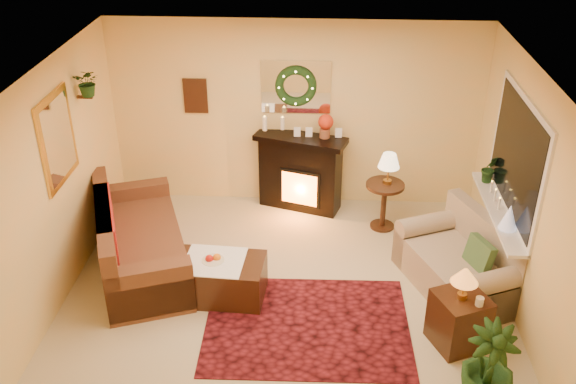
# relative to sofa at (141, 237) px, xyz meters

# --- Properties ---
(floor) EXTENTS (5.00, 5.00, 0.00)m
(floor) POSITION_rel_sofa_xyz_m (1.76, -0.46, -0.43)
(floor) COLOR beige
(floor) RESTS_ON ground
(ceiling) EXTENTS (5.00, 5.00, 0.00)m
(ceiling) POSITION_rel_sofa_xyz_m (1.76, -0.46, 2.17)
(ceiling) COLOR white
(ceiling) RESTS_ON ground
(wall_back) EXTENTS (5.00, 5.00, 0.00)m
(wall_back) POSITION_rel_sofa_xyz_m (1.76, 1.79, 0.87)
(wall_back) COLOR #EFD88C
(wall_back) RESTS_ON ground
(wall_front) EXTENTS (5.00, 5.00, 0.00)m
(wall_front) POSITION_rel_sofa_xyz_m (1.76, -2.71, 0.87)
(wall_front) COLOR #EFD88C
(wall_front) RESTS_ON ground
(wall_left) EXTENTS (4.50, 4.50, 0.00)m
(wall_left) POSITION_rel_sofa_xyz_m (-0.74, -0.46, 0.87)
(wall_left) COLOR #EFD88C
(wall_left) RESTS_ON ground
(wall_right) EXTENTS (4.50, 4.50, 0.00)m
(wall_right) POSITION_rel_sofa_xyz_m (4.26, -0.46, 0.87)
(wall_right) COLOR #EFD88C
(wall_right) RESTS_ON ground
(area_rug) EXTENTS (2.21, 1.68, 0.01)m
(area_rug) POSITION_rel_sofa_xyz_m (2.02, -0.98, -0.42)
(area_rug) COLOR #5B070E
(area_rug) RESTS_ON floor
(sofa) EXTENTS (1.59, 2.30, 0.91)m
(sofa) POSITION_rel_sofa_xyz_m (0.00, 0.00, 0.00)
(sofa) COLOR #532C1F
(sofa) RESTS_ON floor
(red_throw) EXTENTS (0.73, 1.18, 0.02)m
(red_throw) POSITION_rel_sofa_xyz_m (-0.08, 0.12, 0.03)
(red_throw) COLOR red
(red_throw) RESTS_ON sofa
(fireplace) EXTENTS (1.16, 0.67, 1.01)m
(fireplace) POSITION_rel_sofa_xyz_m (1.84, 1.58, 0.12)
(fireplace) COLOR #321E10
(fireplace) RESTS_ON floor
(poinsettia) EXTENTS (0.20, 0.20, 0.20)m
(poinsettia) POSITION_rel_sofa_xyz_m (2.17, 1.57, 0.87)
(poinsettia) COLOR red
(poinsettia) RESTS_ON fireplace
(mantel_candle_a) EXTENTS (0.06, 0.06, 0.19)m
(mantel_candle_a) POSITION_rel_sofa_xyz_m (1.36, 1.56, 0.83)
(mantel_candle_a) COLOR white
(mantel_candle_a) RESTS_ON fireplace
(mantel_candle_b) EXTENTS (0.06, 0.06, 0.17)m
(mantel_candle_b) POSITION_rel_sofa_xyz_m (1.59, 1.58, 0.83)
(mantel_candle_b) COLOR white
(mantel_candle_b) RESTS_ON fireplace
(mantel_mirror) EXTENTS (0.92, 0.02, 0.72)m
(mantel_mirror) POSITION_rel_sofa_xyz_m (1.76, 1.77, 1.27)
(mantel_mirror) COLOR white
(mantel_mirror) RESTS_ON wall_back
(wreath) EXTENTS (0.55, 0.11, 0.55)m
(wreath) POSITION_rel_sofa_xyz_m (1.76, 1.73, 1.29)
(wreath) COLOR #194719
(wreath) RESTS_ON wall_back
(wall_art) EXTENTS (0.32, 0.03, 0.48)m
(wall_art) POSITION_rel_sofa_xyz_m (0.41, 1.77, 1.12)
(wall_art) COLOR #381E11
(wall_art) RESTS_ON wall_back
(gold_mirror) EXTENTS (0.03, 0.84, 1.00)m
(gold_mirror) POSITION_rel_sofa_xyz_m (-0.72, -0.16, 1.32)
(gold_mirror) COLOR gold
(gold_mirror) RESTS_ON wall_left
(hanging_plant) EXTENTS (0.33, 0.28, 0.36)m
(hanging_plant) POSITION_rel_sofa_xyz_m (-0.58, 0.59, 1.54)
(hanging_plant) COLOR #194719
(hanging_plant) RESTS_ON wall_left
(loveseat) EXTENTS (1.38, 1.70, 0.86)m
(loveseat) POSITION_rel_sofa_xyz_m (3.71, -0.21, -0.01)
(loveseat) COLOR #837053
(loveseat) RESTS_ON floor
(window_frame) EXTENTS (0.03, 1.86, 1.36)m
(window_frame) POSITION_rel_sofa_xyz_m (4.25, 0.09, 1.12)
(window_frame) COLOR white
(window_frame) RESTS_ON wall_right
(window_glass) EXTENTS (0.02, 1.70, 1.22)m
(window_glass) POSITION_rel_sofa_xyz_m (4.23, 0.09, 1.12)
(window_glass) COLOR black
(window_glass) RESTS_ON wall_right
(window_sill) EXTENTS (0.22, 1.86, 0.04)m
(window_sill) POSITION_rel_sofa_xyz_m (4.14, 0.09, 0.44)
(window_sill) COLOR white
(window_sill) RESTS_ON wall_right
(mini_tree) EXTENTS (0.19, 0.19, 0.28)m
(mini_tree) POSITION_rel_sofa_xyz_m (4.14, -0.33, 0.61)
(mini_tree) COLOR silver
(mini_tree) RESTS_ON window_sill
(sill_plant) EXTENTS (0.26, 0.21, 0.48)m
(sill_plant) POSITION_rel_sofa_xyz_m (4.17, 0.76, 0.66)
(sill_plant) COLOR #1B3E19
(sill_plant) RESTS_ON window_sill
(side_table_round) EXTENTS (0.53, 0.53, 0.65)m
(side_table_round) POSITION_rel_sofa_xyz_m (2.96, 1.08, -0.11)
(side_table_round) COLOR #422D1C
(side_table_round) RESTS_ON floor
(lamp_cream) EXTENTS (0.28, 0.28, 0.43)m
(lamp_cream) POSITION_rel_sofa_xyz_m (2.99, 1.09, 0.45)
(lamp_cream) COLOR beige
(lamp_cream) RESTS_ON side_table_round
(end_table_square) EXTENTS (0.64, 0.64, 0.59)m
(end_table_square) POSITION_rel_sofa_xyz_m (3.56, -1.16, -0.16)
(end_table_square) COLOR #381D0D
(end_table_square) RESTS_ON floor
(lamp_tiffany) EXTENTS (0.27, 0.27, 0.40)m
(lamp_tiffany) POSITION_rel_sofa_xyz_m (3.54, -1.18, 0.32)
(lamp_tiffany) COLOR orange
(lamp_tiffany) RESTS_ON end_table_square
(coffee_table) EXTENTS (1.14, 0.67, 0.46)m
(coffee_table) POSITION_rel_sofa_xyz_m (0.96, -0.51, -0.22)
(coffee_table) COLOR black
(coffee_table) RESTS_ON floor
(fruit_bowl) EXTENTS (0.25, 0.25, 0.06)m
(fruit_bowl) POSITION_rel_sofa_xyz_m (0.95, -0.50, 0.02)
(fruit_bowl) COLOR silver
(fruit_bowl) RESTS_ON coffee_table
(floor_palm) EXTENTS (1.77, 1.77, 2.58)m
(floor_palm) POSITION_rel_sofa_xyz_m (3.67, -1.95, 0.02)
(floor_palm) COLOR #193413
(floor_palm) RESTS_ON floor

